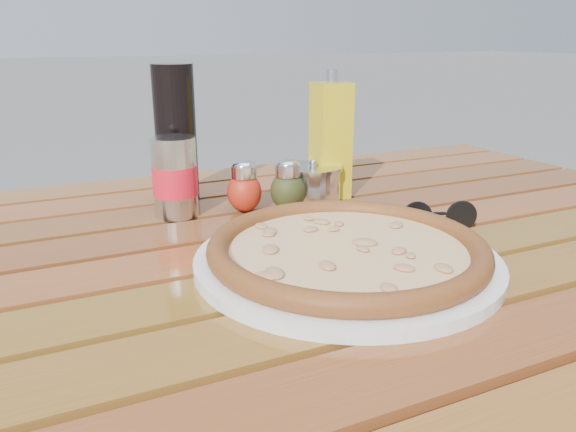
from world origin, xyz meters
name	(u,v)px	position (x,y,z in m)	size (l,w,h in m)	color
table	(294,293)	(0.00, 0.00, 0.67)	(1.40, 0.90, 0.75)	#3B1E0D
plate	(347,261)	(0.02, -0.10, 0.76)	(0.36, 0.36, 0.01)	white
pizza	(347,248)	(0.02, -0.10, 0.77)	(0.45, 0.45, 0.03)	#FFE9B6
pepper_shaker	(244,187)	(-0.01, 0.16, 0.79)	(0.07, 0.07, 0.08)	red
oregano_shaker	(288,186)	(0.05, 0.14, 0.79)	(0.06, 0.06, 0.08)	#3A3F19
dark_bottle	(176,134)	(-0.09, 0.26, 0.86)	(0.07, 0.07, 0.22)	black
soda_can	(175,178)	(-0.11, 0.18, 0.81)	(0.07, 0.07, 0.12)	silver
olive_oil_cruet	(331,140)	(0.15, 0.17, 0.85)	(0.06, 0.06, 0.21)	gold
parmesan_tin	(313,183)	(0.11, 0.16, 0.78)	(0.12, 0.12, 0.07)	white
sunglasses	(438,217)	(0.21, -0.04, 0.77)	(0.11, 0.06, 0.04)	black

